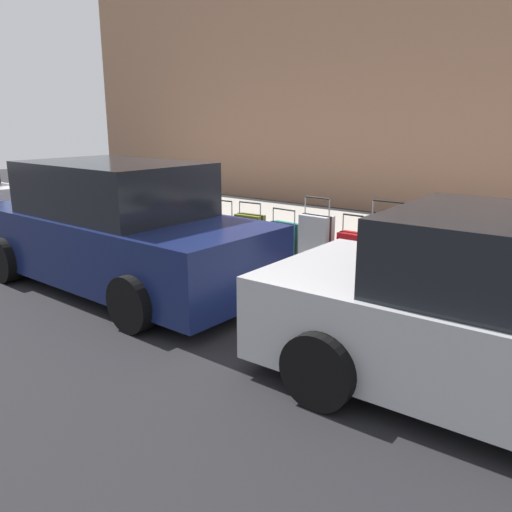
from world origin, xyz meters
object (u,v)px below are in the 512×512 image
Objects in this scene: suitcase_navy_9 at (222,232)px; bollard_post at (123,211)px; suitcase_olive_8 at (250,235)px; fire_hydrant at (146,211)px; suitcase_maroon_3 at (427,263)px; suitcase_olive_1 at (508,274)px; suitcase_maroon_10 at (197,227)px; suitcase_silver_6 at (316,241)px; suitcase_teal_7 at (284,241)px; suitcase_black_11 at (178,222)px; suitcase_black_4 at (385,253)px; suitcase_navy_2 at (465,270)px; suitcase_red_5 at (352,252)px; parked_car_navy_1 at (116,230)px.

bollard_post is at bearing 1.77° from suitcase_navy_9.
suitcase_olive_8 is 1.05× the size of fire_hydrant.
fire_hydrant is (5.43, -0.02, 0.09)m from suitcase_maroon_3.
suitcase_olive_1 is 4.40m from suitcase_navy_9.
suitcase_maroon_10 is at bearing 0.25° from suitcase_olive_1.
suitcase_olive_8 is at bearing 2.57° from suitcase_silver_6.
suitcase_navy_9 reaches higher than suitcase_teal_7.
suitcase_olive_1 is at bearing 179.09° from suitcase_black_11.
suitcase_maroon_3 is 1.06× the size of suitcase_navy_9.
suitcase_silver_6 is at bearing 177.09° from suitcase_teal_7.
suitcase_navy_9 is (2.88, 0.02, -0.10)m from suitcase_black_4.
suitcase_navy_2 is at bearing -2.00° from suitcase_olive_1.
suitcase_navy_2 is 1.04× the size of suitcase_black_11.
suitcase_red_5 is at bearing -177.98° from suitcase_teal_7.
suitcase_olive_8 is 1.10× the size of bollard_post.
suitcase_olive_8 is (2.30, 0.01, -0.06)m from suitcase_black_4.
suitcase_teal_7 is at bearing -171.93° from suitcase_olive_8.
parked_car_navy_1 is at bearing 27.70° from suitcase_navy_2.
suitcase_black_11 is at bearing 0.24° from suitcase_red_5.
suitcase_black_4 is at bearing -179.65° from suitcase_navy_9.
suitcase_black_4 is at bearing 168.68° from suitcase_red_5.
suitcase_navy_2 is at bearing 179.70° from fire_hydrant.
suitcase_black_11 is at bearing -0.91° from suitcase_olive_1.
suitcase_red_5 is at bearing -176.85° from suitcase_navy_9.
suitcase_maroon_3 is 1.14× the size of bollard_post.
suitcase_teal_7 is 2.37m from suitcase_black_11.
suitcase_silver_6 is (0.55, 0.07, 0.10)m from suitcase_red_5.
suitcase_maroon_10 is 0.60m from suitcase_black_11.
suitcase_olive_1 is 1.01× the size of suitcase_teal_7.
suitcase_black_4 is 3.62m from parked_car_navy_1.
suitcase_black_11 is at bearing -62.87° from parked_car_navy_1.
suitcase_olive_8 is at bearing -178.51° from bollard_post.
suitcase_black_4 reaches higher than suitcase_olive_1.
suitcase_maroon_3 reaches higher than suitcase_navy_2.
suitcase_navy_2 reaches higher than bollard_post.
bollard_post is (1.91, 0.08, 0.09)m from suitcase_maroon_10.
fire_hydrant reaches higher than bollard_post.
suitcase_black_11 is (1.19, -0.11, 0.01)m from suitcase_navy_9.
suitcase_black_4 is at bearing 3.53° from suitcase_maroon_3.
suitcase_silver_6 is 1.24× the size of suitcase_navy_9.
suitcase_navy_9 reaches higher than bollard_post.
suitcase_red_5 is at bearing -3.13° from suitcase_navy_2.
suitcase_navy_2 is at bearing -179.52° from suitcase_maroon_10.
parked_car_navy_1 is (4.47, 2.08, 0.28)m from suitcase_olive_1.
parked_car_navy_1 is (-0.52, 2.06, 0.36)m from suitcase_maroon_10.
suitcase_red_5 is 1.00× the size of suitcase_navy_9.
suitcase_navy_9 is (1.78, 0.06, -0.10)m from suitcase_silver_6.
suitcase_silver_6 is 2.39m from suitcase_maroon_10.
suitcase_navy_9 is (3.43, 0.05, -0.06)m from suitcase_maroon_3.
suitcase_maroon_10 is at bearing 2.71° from suitcase_teal_7.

